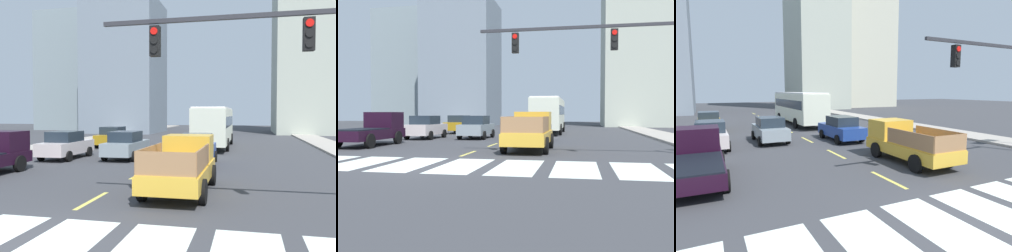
{
  "view_description": "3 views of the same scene",
  "coord_description": "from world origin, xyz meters",
  "views": [
    {
      "loc": [
        4.94,
        -6.63,
        2.82
      ],
      "look_at": [
        0.42,
        13.34,
        2.11
      ],
      "focal_mm": 37.98,
      "sensor_mm": 36.0,
      "label": 1
    },
    {
      "loc": [
        5.07,
        -12.73,
        1.83
      ],
      "look_at": [
        0.53,
        10.41,
        1.09
      ],
      "focal_mm": 40.11,
      "sensor_mm": 36.0,
      "label": 2
    },
    {
      "loc": [
        -6.33,
        -4.87,
        3.56
      ],
      "look_at": [
        1.63,
        11.28,
        1.23
      ],
      "focal_mm": 29.78,
      "sensor_mm": 36.0,
      "label": 3
    }
  ],
  "objects": [
    {
      "name": "lane_dash_0",
      "position": [
        0.0,
        4.0,
        0.0
      ],
      "size": [
        0.16,
        2.4,
        0.01
      ],
      "primitive_type": "cube",
      "color": "#D6C753",
      "rests_on": "ground"
    },
    {
      "name": "crosswalk_stripe_8",
      "position": [
        6.93,
        0.0,
        0.0
      ],
      "size": [
        1.51,
        3.92,
        0.01
      ],
      "primitive_type": "cube",
      "color": "silver",
      "rests_on": "ground"
    },
    {
      "name": "block_mid_left",
      "position": [
        -25.7,
        53.03,
        10.26
      ],
      "size": [
        11.13,
        10.03,
        20.51
      ],
      "primitive_type": "cube",
      "color": "gray",
      "rests_on": "ground"
    },
    {
      "name": "lane_dash_7",
      "position": [
        0.0,
        39.0,
        0.0
      ],
      "size": [
        0.16,
        2.4,
        0.01
      ],
      "primitive_type": "cube",
      "color": "#D6C753",
      "rests_on": "ground"
    },
    {
      "name": "lane_dash_2",
      "position": [
        0.0,
        14.0,
        0.0
      ],
      "size": [
        0.16,
        2.4,
        0.01
      ],
      "primitive_type": "cube",
      "color": "#D6C753",
      "rests_on": "ground"
    },
    {
      "name": "sidewalk_left",
      "position": [
        -11.81,
        18.0,
        0.07
      ],
      "size": [
        2.82,
        110.0,
        0.15
      ],
      "primitive_type": "cube",
      "color": "#A1998F",
      "rests_on": "ground"
    },
    {
      "name": "sedan_near_left",
      "position": [
        -6.23,
        13.64,
        0.86
      ],
      "size": [
        2.02,
        4.4,
        1.72
      ],
      "rotation": [
        0.0,
        0.0,
        -0.03
      ],
      "color": "silver",
      "rests_on": "ground"
    },
    {
      "name": "pickup_dark",
      "position": [
        -6.85,
        7.45,
        0.92
      ],
      "size": [
        2.18,
        5.2,
        1.96
      ],
      "rotation": [
        0.0,
        0.0,
        0.06
      ],
      "color": "black",
      "rests_on": "ground"
    },
    {
      "name": "pickup_stakebed",
      "position": [
        2.6,
        6.27,
        0.94
      ],
      "size": [
        2.18,
        5.2,
        1.96
      ],
      "rotation": [
        0.0,
        0.0,
        -0.0
      ],
      "color": "gold",
      "rests_on": "ground"
    },
    {
      "name": "lane_dash_4",
      "position": [
        0.0,
        24.0,
        0.0
      ],
      "size": [
        0.16,
        2.4,
        0.01
      ],
      "primitive_type": "cube",
      "color": "#D6C753",
      "rests_on": "ground"
    },
    {
      "name": "sedan_near_right",
      "position": [
        -6.25,
        21.74,
        0.86
      ],
      "size": [
        2.02,
        4.4,
        1.72
      ],
      "rotation": [
        0.0,
        0.0,
        0.04
      ],
      "color": "#A37816",
      "rests_on": "ground"
    },
    {
      "name": "ground_plane",
      "position": [
        0.0,
        0.0,
        0.0
      ],
      "size": [
        160.0,
        160.0,
        0.0
      ],
      "primitive_type": "plane",
      "color": "#38393E"
    },
    {
      "name": "crosswalk_stripe_6",
      "position": [
        2.97,
        0.0,
        0.0
      ],
      "size": [
        1.51,
        3.92,
        0.01
      ],
      "primitive_type": "cube",
      "color": "silver",
      "rests_on": "ground"
    },
    {
      "name": "crosswalk_stripe_5",
      "position": [
        0.99,
        0.0,
        0.0
      ],
      "size": [
        1.51,
        3.92,
        0.01
      ],
      "primitive_type": "cube",
      "color": "silver",
      "rests_on": "ground"
    },
    {
      "name": "sedan_mid",
      "position": [
        2.15,
        12.81,
        0.86
      ],
      "size": [
        2.02,
        4.4,
        1.72
      ],
      "rotation": [
        0.0,
        0.0,
        0.01
      ],
      "color": "navy",
      "rests_on": "ground"
    },
    {
      "name": "crosswalk_stripe_3",
      "position": [
        -2.97,
        0.0,
        0.0
      ],
      "size": [
        1.51,
        3.92,
        0.01
      ],
      "primitive_type": "cube",
      "color": "silver",
      "rests_on": "ground"
    },
    {
      "name": "crosswalk_stripe_4",
      "position": [
        -0.99,
        0.0,
        0.0
      ],
      "size": [
        1.51,
        3.92,
        0.01
      ],
      "primitive_type": "cube",
      "color": "silver",
      "rests_on": "ground"
    },
    {
      "name": "lane_dash_5",
      "position": [
        0.0,
        29.0,
        0.0
      ],
      "size": [
        0.16,
        2.4,
        0.01
      ],
      "primitive_type": "cube",
      "color": "#D6C753",
      "rests_on": "ground"
    },
    {
      "name": "traffic_signal_gantry",
      "position": [
        7.65,
        3.07,
        4.25
      ],
      "size": [
        10.24,
        0.27,
        6.0
      ],
      "color": "#2D2D33",
      "rests_on": "ground"
    },
    {
      "name": "sidewalk_right",
      "position": [
        11.81,
        18.0,
        0.07
      ],
      "size": [
        2.82,
        110.0,
        0.15
      ],
      "primitive_type": "cube",
      "color": "#A1998F",
      "rests_on": "ground"
    },
    {
      "name": "lane_dash_6",
      "position": [
        0.0,
        34.0,
        0.0
      ],
      "size": [
        0.16,
        2.4,
        0.01
      ],
      "primitive_type": "cube",
      "color": "#D6C753",
      "rests_on": "ground"
    },
    {
      "name": "city_bus",
      "position": [
        2.2,
        23.06,
        1.95
      ],
      "size": [
        2.72,
        10.8,
        3.32
      ],
      "rotation": [
        0.0,
        0.0,
        0.01
      ],
      "color": "silver",
      "rests_on": "ground"
    },
    {
      "name": "lane_dash_3",
      "position": [
        0.0,
        19.0,
        0.0
      ],
      "size": [
        0.16,
        2.4,
        0.01
      ],
      "primitive_type": "cube",
      "color": "#D6C753",
      "rests_on": "ground"
    },
    {
      "name": "lane_dash_1",
      "position": [
        0.0,
        9.0,
        0.0
      ],
      "size": [
        0.16,
        2.4,
        0.01
      ],
      "primitive_type": "cube",
      "color": "#D6C753",
      "rests_on": "ground"
    },
    {
      "name": "sedan_far",
      "position": [
        -2.52,
        14.45,
        0.86
      ],
      "size": [
        2.02,
        4.4,
        1.72
      ],
      "rotation": [
        0.0,
        0.0,
        -0.04
      ],
      "color": "gray",
      "rests_on": "ground"
    },
    {
      "name": "block_mid_right",
      "position": [
        -13.24,
        44.68,
        9.79
      ],
      "size": [
        10.44,
        10.67,
        19.58
      ],
      "primitive_type": "cube",
      "color": "slate",
      "rests_on": "ground"
    },
    {
      "name": "crosswalk_stripe_7",
      "position": [
        4.95,
        0.0,
        0.0
      ],
      "size": [
        1.51,
        3.92,
        0.01
      ],
      "primitive_type": "cube",
      "color": "silver",
      "rests_on": "ground"
    }
  ]
}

